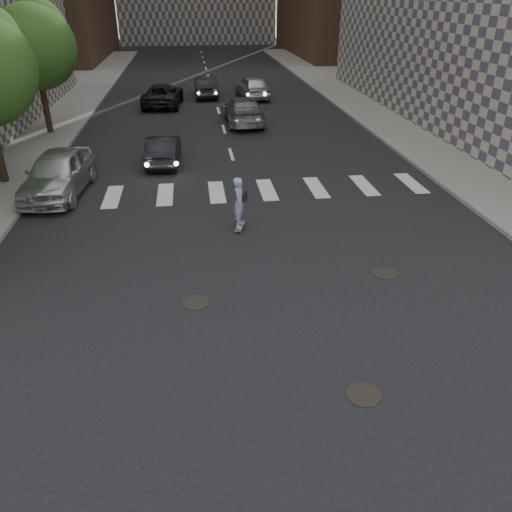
{
  "coord_description": "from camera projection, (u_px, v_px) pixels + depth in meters",
  "views": [
    {
      "loc": [
        -1.84,
        -9.51,
        7.01
      ],
      "look_at": [
        -0.47,
        1.09,
        1.3
      ],
      "focal_mm": 35.0,
      "sensor_mm": 36.0,
      "label": 1
    }
  ],
  "objects": [
    {
      "name": "sidewalk_right",
      "position": [
        456.0,
        117.0,
        30.93
      ],
      "size": [
        13.0,
        80.0,
        0.15
      ],
      "primitive_type": "cube",
      "color": "gray",
      "rests_on": "ground"
    },
    {
      "name": "traffic_car_b",
      "position": [
        243.0,
        110.0,
        29.27
      ],
      "size": [
        2.27,
        5.32,
        1.53
      ],
      "primitive_type": "imported",
      "rotation": [
        0.0,
        0.0,
        3.17
      ],
      "color": "slate",
      "rests_on": "ground"
    },
    {
      "name": "silver_sedan",
      "position": [
        58.0,
        173.0,
        19.04
      ],
      "size": [
        2.39,
        5.05,
        1.67
      ],
      "primitive_type": "imported",
      "rotation": [
        0.0,
        0.0,
        -0.09
      ],
      "color": "silver",
      "rests_on": "ground"
    },
    {
      "name": "traffic_car_d",
      "position": [
        252.0,
        87.0,
        36.26
      ],
      "size": [
        2.45,
        4.86,
        1.59
      ],
      "primitive_type": "imported",
      "rotation": [
        0.0,
        0.0,
        3.27
      ],
      "color": "silver",
      "rests_on": "ground"
    },
    {
      "name": "traffic_car_e",
      "position": [
        206.0,
        87.0,
        36.67
      ],
      "size": [
        1.64,
        4.52,
        1.48
      ],
      "primitive_type": "imported",
      "rotation": [
        0.0,
        0.0,
        3.16
      ],
      "color": "black",
      "rests_on": "ground"
    },
    {
      "name": "manhole_c",
      "position": [
        385.0,
        273.0,
        13.95
      ],
      "size": [
        0.7,
        0.7,
        0.02
      ],
      "primitive_type": "cylinder",
      "color": "black",
      "rests_on": "ground"
    },
    {
      "name": "ground",
      "position": [
        281.0,
        325.0,
        11.83
      ],
      "size": [
        160.0,
        160.0,
        0.0
      ],
      "primitive_type": "plane",
      "color": "black",
      "rests_on": "ground"
    },
    {
      "name": "manhole_a",
      "position": [
        364.0,
        394.0,
        9.77
      ],
      "size": [
        0.7,
        0.7,
        0.02
      ],
      "primitive_type": "cylinder",
      "color": "black",
      "rests_on": "ground"
    },
    {
      "name": "manhole_b",
      "position": [
        196.0,
        302.0,
        12.65
      ],
      "size": [
        0.7,
        0.7,
        0.02
      ],
      "primitive_type": "cylinder",
      "color": "black",
      "rests_on": "ground"
    },
    {
      "name": "traffic_car_a",
      "position": [
        163.0,
        150.0,
        22.54
      ],
      "size": [
        1.53,
        3.92,
        1.27
      ],
      "primitive_type": "imported",
      "rotation": [
        0.0,
        0.0,
        3.09
      ],
      "color": "black",
      "rests_on": "ground"
    },
    {
      "name": "skateboarder",
      "position": [
        240.0,
        202.0,
        16.16
      ],
      "size": [
        0.56,
        0.92,
        1.77
      ],
      "rotation": [
        0.0,
        0.0,
        -0.29
      ],
      "color": "brown",
      "rests_on": "ground"
    },
    {
      "name": "traffic_car_c",
      "position": [
        163.0,
        95.0,
        33.82
      ],
      "size": [
        2.86,
        5.39,
        1.44
      ],
      "primitive_type": "imported",
      "rotation": [
        0.0,
        0.0,
        3.05
      ],
      "color": "black",
      "rests_on": "ground"
    },
    {
      "name": "tree_c",
      "position": [
        35.0,
        43.0,
        25.31
      ],
      "size": [
        4.2,
        4.2,
        6.6
      ],
      "color": "#382619",
      "rests_on": "sidewalk_left"
    }
  ]
}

